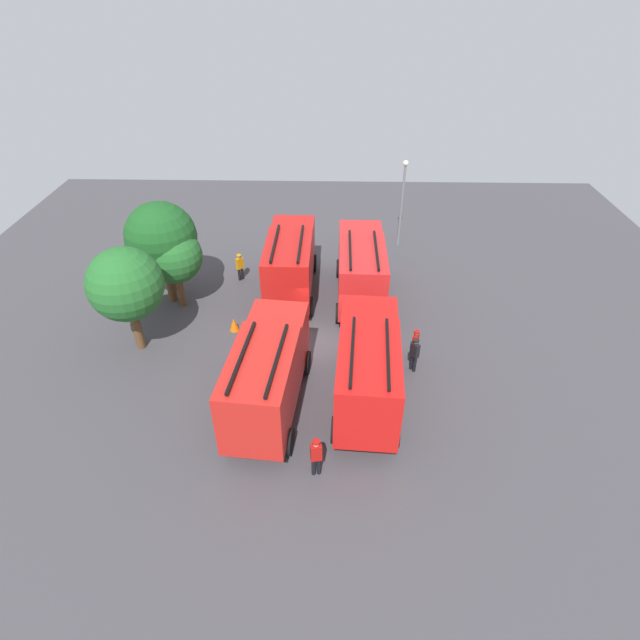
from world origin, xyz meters
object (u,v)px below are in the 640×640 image
Objects in this scene: tree_1 at (174,256)px; traffic_cone_0 at (234,324)px; fire_truck_0 at (368,366)px; firefighter_4 at (414,353)px; fire_truck_2 at (268,372)px; firefighter_0 at (240,266)px; tree_3 at (165,242)px; firefighter_2 at (358,239)px; fire_truck_3 at (290,261)px; firefighter_1 at (415,343)px; fire_truck_1 at (361,267)px; firefighter_3 at (316,456)px; tree_2 at (161,238)px; lamppost at (402,196)px; traffic_cone_1 at (255,317)px; tree_0 at (125,285)px.

traffic_cone_0 is (-2.33, -3.35, -2.79)m from tree_1.
fire_truck_0 is 4.00× the size of firefighter_4.
fire_truck_2 is 11.45m from firefighter_0.
tree_3 is at bearing 115.24° from firefighter_4.
fire_truck_3 is at bearing 119.76° from firefighter_2.
firefighter_1 is (-7.40, -9.72, -0.02)m from firefighter_0.
fire_truck_1 reaches higher than traffic_cone_0.
tree_3 is (-1.35, 3.84, 2.25)m from firefighter_0.
tree_2 reaches higher than firefighter_3.
traffic_cone_1 is at bearing 137.51° from lamppost.
tree_0 reaches higher than fire_truck_3.
traffic_cone_0 is (-3.15, 6.81, -1.78)m from fire_truck_1.
firefighter_4 is at bearing -158.82° from fire_truck_1.
firefighter_2 is at bearing -60.64° from tree_2.
tree_1 is at bearing -16.88° from tree_0.
fire_truck_3 reaches higher than traffic_cone_0.
firefighter_2 is 0.37× the size of tree_1.
fire_truck_1 and fire_truck_2 have the same top height.
fire_truck_3 is 8.88m from firefighter_1.
tree_2 reaches higher than traffic_cone_1.
traffic_cone_1 is at bearing 9.44° from firefighter_3.
firefighter_4 is at bearing -46.64° from firefighter_3.
lamppost is at bearing -43.61° from traffic_cone_0.
firefighter_1 is 0.30× the size of tree_0.
firefighter_2 is 11.35m from traffic_cone_0.
firefighter_3 is at bearing 155.60° from fire_truck_0.
firefighter_1 is at bearing -35.40° from fire_truck_0.
firefighter_2 is 12.42m from tree_1.
lamppost reaches higher than tree_1.
fire_truck_3 is at bearing -29.79° from traffic_cone_1.
tree_1 is 1.82m from tree_3.
fire_truck_0 is 9.89m from fire_truck_3.
fire_truck_3 is (9.54, -0.26, 0.00)m from fire_truck_2.
tree_3 is (5.46, -0.25, -0.52)m from tree_0.
fire_truck_2 is 4.02× the size of firefighter_3.
traffic_cone_0 is (5.75, 2.53, -1.78)m from fire_truck_2.
firefighter_0 is 12.64m from firefighter_4.
firefighter_4 reaches higher than traffic_cone_0.
fire_truck_1 is 1.23× the size of lamppost.
fire_truck_1 is at bearing -98.39° from fire_truck_3.
tree_0 reaches higher than tree_1.
fire_truck_0 is at bearing -179.79° from fire_truck_1.
tree_3 is at bearing 23.74° from firefighter_3.
lamppost reaches higher than firefighter_3.
fire_truck_0 reaches higher than firefighter_2.
tree_0 is (1.45, 13.66, 2.69)m from firefighter_4.
traffic_cone_1 is (2.89, 8.24, -0.59)m from firefighter_1.
tree_3 is at bearing 86.89° from fire_truck_1.
tree_2 is (5.87, 13.17, 2.96)m from firefighter_4.
tree_3 reaches higher than traffic_cone_1.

